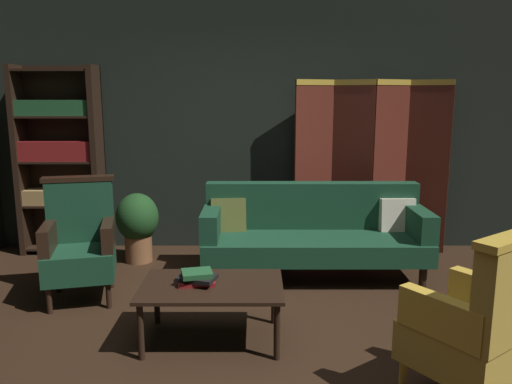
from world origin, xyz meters
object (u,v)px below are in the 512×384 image
velvet_couch (313,230)px  armchair_wing_left (79,243)px  coffee_table (211,291)px  potted_plant (137,223)px  armchair_gilt_accent (476,324)px  book_green_cloth (196,274)px  book_red_leather (196,282)px  folding_screen (370,164)px  bookshelf (59,157)px  book_black_cloth (196,278)px

velvet_couch → armchair_wing_left: 2.14m
coffee_table → potted_plant: size_ratio=1.36×
armchair_gilt_accent → book_green_cloth: bearing=154.8°
armchair_wing_left → book_red_leather: 1.34m
folding_screen → bookshelf: (-3.41, -0.03, 0.08)m
bookshelf → coffee_table: 2.86m
bookshelf → velvet_couch: bookshelf is taller
bookshelf → armchair_gilt_accent: size_ratio=1.97×
book_black_cloth → book_green_cloth: book_green_cloth is taller
armchair_gilt_accent → book_black_cloth: 1.81m
coffee_table → armchair_gilt_accent: 1.72m
folding_screen → book_black_cloth: 2.75m
bookshelf → potted_plant: bookshelf is taller
coffee_table → book_black_cloth: size_ratio=3.89×
book_green_cloth → folding_screen: bearing=51.6°
book_red_leather → book_green_cloth: size_ratio=1.22×
folding_screen → armchair_wing_left: bearing=-154.2°
book_green_cloth → potted_plant: bearing=115.5°
bookshelf → book_black_cloth: 2.77m
book_black_cloth → potted_plant: bearing=115.5°
coffee_table → book_black_cloth: bearing=177.7°
velvet_couch → book_black_cloth: velvet_couch is taller
bookshelf → potted_plant: 1.16m
bookshelf → potted_plant: (0.90, -0.35, -0.65)m
book_red_leather → bookshelf: bearing=129.7°
folding_screen → velvet_couch: folding_screen is taller
book_black_cloth → bookshelf: bearing=129.7°
armchair_gilt_accent → book_green_cloth: size_ratio=4.97×
bookshelf → coffee_table: bearing=-48.8°
armchair_gilt_accent → book_black_cloth: size_ratio=4.04×
book_red_leather → book_black_cloth: bearing=0.0°
potted_plant → book_red_leather: potted_plant is taller
folding_screen → book_red_leather: size_ratio=7.44×
potted_plant → book_green_cloth: size_ratio=3.50×
velvet_couch → book_green_cloth: bearing=-125.9°
potted_plant → book_green_cloth: (0.83, -1.74, 0.08)m
coffee_table → book_green_cloth: book_green_cloth is taller
armchair_wing_left → potted_plant: 1.00m
armchair_gilt_accent → coffee_table: bearing=153.5°
velvet_couch → potted_plant: bearing=167.6°
folding_screen → armchair_gilt_accent: size_ratio=1.83×
book_black_cloth → folding_screen: bearing=51.6°
velvet_couch → armchair_gilt_accent: bearing=-72.6°
book_black_cloth → armchair_gilt_accent: bearing=-25.2°
bookshelf → book_red_leather: size_ratio=8.03×
bookshelf → armchair_wing_left: (0.64, -1.31, -0.58)m
coffee_table → book_red_leather: bearing=177.7°
coffee_table → armchair_wing_left: armchair_wing_left is taller
folding_screen → armchair_wing_left: size_ratio=1.83×
armchair_gilt_accent → potted_plant: bearing=134.5°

